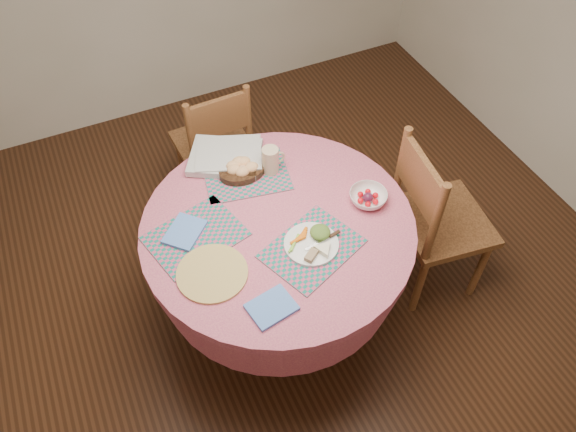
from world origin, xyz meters
The scene contains 16 objects.
ground centered at (0.00, 0.00, 0.00)m, with size 4.00×4.00×0.00m, color #331C0F.
room_envelope centered at (0.00, 0.00, 1.71)m, with size 4.01×4.01×2.71m.
dining_table centered at (0.00, 0.00, 0.56)m, with size 1.24×1.24×0.75m.
chair_right centered at (0.81, -0.12, 0.52)m, with size 0.49×0.51×0.99m.
chair_back centered at (0.01, 0.93, 0.47)m, with size 0.43×0.41×0.89m.
placemat_front centered at (0.08, -0.19, 0.75)m, with size 0.40×0.30×0.01m, color #147163.
placemat_left centered at (-0.36, 0.09, 0.75)m, with size 0.40×0.30×0.01m, color #147163.
placemat_back centered at (-0.01, 0.34, 0.75)m, with size 0.40×0.30×0.01m, color #147163.
wicker_trivet centered at (-0.36, -0.13, 0.76)m, with size 0.30×0.30×0.01m, color #AC904A.
napkin_near centered at (-0.20, -0.39, 0.76)m, with size 0.18×0.14×0.01m, color #5281D5.
napkin_far centered at (-0.39, 0.12, 0.76)m, with size 0.18×0.14×0.01m, color #5281D5.
dinner_plate centered at (0.09, -0.18, 0.77)m, with size 0.24×0.25×0.05m.
bread_bowl centered at (-0.03, 0.36, 0.79)m, with size 0.23×0.23×0.08m.
latte_mug centered at (0.11, 0.32, 0.82)m, with size 0.12×0.08×0.14m.
fruit_bowl centered at (0.43, -0.05, 0.78)m, with size 0.20×0.20×0.05m.
newspaper_stack centered at (-0.06, 0.48, 0.78)m, with size 0.43×0.40×0.04m.
Camera 1 is at (-0.63, -1.47, 2.68)m, focal length 35.00 mm.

